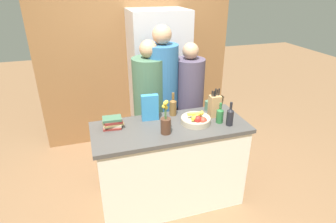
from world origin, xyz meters
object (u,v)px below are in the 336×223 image
Objects in this scene: knife_block at (215,106)px; cereal_box at (150,108)px; flower_vase at (166,123)px; refrigerator at (159,82)px; bottle_oil at (173,106)px; fruit_bowl at (196,119)px; bottle_wine at (230,116)px; person_in_red_tee at (189,101)px; book_stack at (113,123)px; coffee_mug at (208,105)px; person_at_sink at (150,104)px; bottle_vinegar at (220,115)px; person_in_blue at (162,95)px.

knife_block is 1.12× the size of cereal_box.
knife_block is at bearing 18.68° from flower_vase.
refrigerator is at bearing 69.87° from cereal_box.
bottle_oil is at bearing 7.87° from cereal_box.
knife_block is at bearing 21.85° from fruit_bowl.
flower_vase is 0.65m from bottle_wine.
person_in_red_tee is at bearing 75.11° from fruit_bowl.
coffee_mug is at bearing 5.96° from book_stack.
person_in_red_tee is at bearing 8.82° from person_at_sink.
refrigerator is 1.19× the size of person_in_red_tee.
bottle_oil is 0.50m from bottle_vinegar.
cereal_box is 1.08× the size of bottle_oil.
person_in_red_tee reaches higher than bottle_vinegar.
refrigerator reaches higher than person_in_blue.
book_stack is 0.81× the size of bottle_oil.
refrigerator reaches higher than bottle_oil.
person_in_blue reaches higher than bottle_wine.
cereal_box is at bearing -172.13° from bottle_oil.
refrigerator reaches higher than coffee_mug.
bottle_oil is 0.38m from person_in_blue.
knife_block is at bearing 85.64° from bottle_vinegar.
person_at_sink is at bearing -162.78° from person_in_red_tee.
refrigerator reaches higher than cereal_box.
coffee_mug is 0.44× the size of bottle_wine.
book_stack is at bearing -136.54° from person_in_blue.
bottle_wine is (0.05, -0.40, 0.05)m from coffee_mug.
bottle_wine reaches higher than bottle_vinegar.
book_stack is 1.15m from bottle_wine.
person_in_red_tee is (0.59, 0.42, -0.17)m from cereal_box.
knife_block is 0.78m from person_at_sink.
refrigerator is at bearing 101.61° from bottle_vinegar.
person_in_red_tee is at bearing 49.07° from bottle_oil.
knife_block is 1.48× the size of book_stack.
flower_vase is at bearing -148.68° from coffee_mug.
flower_vase is at bearing -29.09° from book_stack.
coffee_mug is 0.52× the size of book_stack.
person_in_red_tee is (-0.09, 0.37, -0.09)m from coffee_mug.
refrigerator is 0.66m from person_in_red_tee.
fruit_bowl is 0.27m from knife_block.
refrigerator is 6.29× the size of knife_block.
bottle_wine reaches higher than book_stack.
person_in_blue is (-0.47, 0.76, -0.01)m from bottle_wine.
cereal_box is (-0.38, -1.04, 0.11)m from refrigerator.
person_at_sink is 0.50m from person_in_red_tee.
person_in_blue is at bearing -165.27° from person_in_red_tee.
flower_vase is at bearing -163.60° from fruit_bowl.
person_at_sink is at bearing 114.50° from bottle_oil.
refrigerator is 1.34m from bottle_vinegar.
knife_block is 0.15m from bottle_vinegar.
flower_vase is 0.20× the size of person_at_sink.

